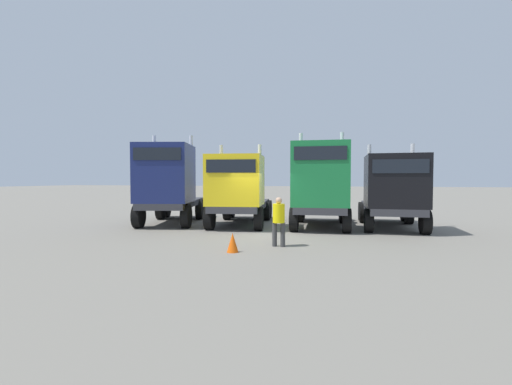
{
  "coord_description": "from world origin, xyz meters",
  "views": [
    {
      "loc": [
        3.63,
        -14.05,
        2.24
      ],
      "look_at": [
        -1.02,
        3.16,
        1.58
      ],
      "focal_mm": 24.81,
      "sensor_mm": 36.0,
      "label": 1
    }
  ],
  "objects_px": {
    "semi_truck_navy": "(168,183)",
    "semi_truck_yellow": "(239,190)",
    "semi_truck_green": "(321,185)",
    "semi_truck_black": "(393,190)",
    "visitor_in_hivis": "(279,218)",
    "traffic_cone_near": "(233,243)"
  },
  "relations": [
    {
      "from": "visitor_in_hivis",
      "to": "traffic_cone_near",
      "type": "distance_m",
      "value": 1.86
    },
    {
      "from": "semi_truck_navy",
      "to": "visitor_in_hivis",
      "type": "relative_size",
      "value": 3.86
    },
    {
      "from": "semi_truck_yellow",
      "to": "semi_truck_black",
      "type": "height_order",
      "value": "semi_truck_yellow"
    },
    {
      "from": "semi_truck_green",
      "to": "visitor_in_hivis",
      "type": "xyz_separation_m",
      "value": [
        -0.99,
        -4.59,
        -1.03
      ]
    },
    {
      "from": "semi_truck_black",
      "to": "traffic_cone_near",
      "type": "xyz_separation_m",
      "value": [
        -5.3,
        -6.48,
        -1.45
      ]
    },
    {
      "from": "traffic_cone_near",
      "to": "semi_truck_black",
      "type": "bearing_deg",
      "value": 50.74
    },
    {
      "from": "semi_truck_yellow",
      "to": "semi_truck_black",
      "type": "xyz_separation_m",
      "value": [
        6.94,
        0.8,
        0.02
      ]
    },
    {
      "from": "semi_truck_yellow",
      "to": "visitor_in_hivis",
      "type": "relative_size",
      "value": 4.01
    },
    {
      "from": "semi_truck_navy",
      "to": "semi_truck_black",
      "type": "xyz_separation_m",
      "value": [
        10.43,
        1.15,
        -0.3
      ]
    },
    {
      "from": "semi_truck_yellow",
      "to": "visitor_in_hivis",
      "type": "xyz_separation_m",
      "value": [
        2.83,
        -4.4,
        -0.78
      ]
    },
    {
      "from": "visitor_in_hivis",
      "to": "traffic_cone_near",
      "type": "bearing_deg",
      "value": 139.54
    },
    {
      "from": "visitor_in_hivis",
      "to": "semi_truck_black",
      "type": "bearing_deg",
      "value": -35.97
    },
    {
      "from": "traffic_cone_near",
      "to": "visitor_in_hivis",
      "type": "bearing_deg",
      "value": 47.18
    },
    {
      "from": "semi_truck_green",
      "to": "traffic_cone_near",
      "type": "height_order",
      "value": "semi_truck_green"
    },
    {
      "from": "semi_truck_black",
      "to": "semi_truck_navy",
      "type": "bearing_deg",
      "value": -85.69
    },
    {
      "from": "semi_truck_navy",
      "to": "semi_truck_green",
      "type": "height_order",
      "value": "semi_truck_navy"
    },
    {
      "from": "semi_truck_navy",
      "to": "semi_truck_yellow",
      "type": "relative_size",
      "value": 0.96
    },
    {
      "from": "semi_truck_navy",
      "to": "semi_truck_green",
      "type": "bearing_deg",
      "value": 80.08
    },
    {
      "from": "semi_truck_yellow",
      "to": "visitor_in_hivis",
      "type": "distance_m",
      "value": 5.29
    },
    {
      "from": "semi_truck_navy",
      "to": "visitor_in_hivis",
      "type": "distance_m",
      "value": 7.59
    },
    {
      "from": "semi_truck_yellow",
      "to": "semi_truck_green",
      "type": "distance_m",
      "value": 3.84
    },
    {
      "from": "visitor_in_hivis",
      "to": "semi_truck_green",
      "type": "bearing_deg",
      "value": -9.83
    }
  ]
}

